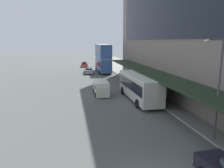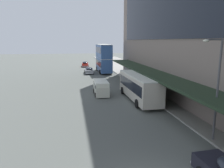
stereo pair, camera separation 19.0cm
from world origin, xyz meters
name	(u,v)px [view 1 (the left image)]	position (x,y,z in m)	size (l,w,h in m)	color
transit_bus_kerbside_front	(103,57)	(3.63, 41.43, 3.47)	(2.82, 9.43, 6.45)	#3A60A0
transit_bus_kerbside_rear	(139,86)	(4.39, 16.35, 1.83)	(2.79, 10.21, 3.17)	beige
sedan_far_back	(88,70)	(0.05, 40.01, 0.72)	(2.02, 4.82, 1.44)	gray
sedan_trailing_near	(84,64)	(0.01, 53.30, 0.75)	(1.97, 4.40, 1.53)	#A42016
vw_van	(101,87)	(0.14, 19.95, 1.10)	(1.97, 4.58, 1.96)	beige
street_lamp	(217,83)	(6.22, 4.41, 4.38)	(1.50, 0.28, 7.31)	#4C4C51
fire_hydrant	(154,95)	(6.44, 16.50, 0.49)	(0.20, 0.40, 0.70)	red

